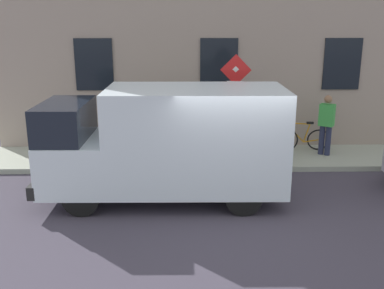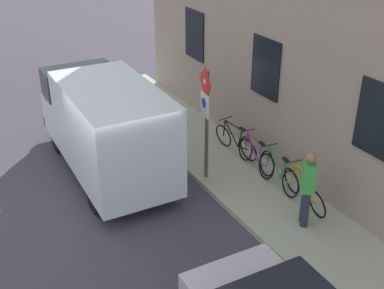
{
  "view_description": "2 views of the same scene",
  "coord_description": "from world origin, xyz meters",
  "px_view_note": "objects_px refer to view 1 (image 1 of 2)",
  "views": [
    {
      "loc": [
        -8.94,
        1.11,
        3.91
      ],
      "look_at": [
        1.53,
        0.85,
        0.94
      ],
      "focal_mm": 41.64,
      "sensor_mm": 36.0,
      "label": 1
    },
    {
      "loc": [
        -3.1,
        -9.44,
        6.55
      ],
      "look_at": [
        2.1,
        -0.04,
        1.01
      ],
      "focal_mm": 46.05,
      "sensor_mm": 36.0,
      "label": 2
    }
  ],
  "objects_px": {
    "bicycle_green": "(269,138)",
    "bicycle_purple": "(237,138)",
    "sign_post_stacked": "(235,95)",
    "pedestrian": "(326,123)",
    "bicycle_orange": "(300,138)",
    "delivery_van": "(168,141)",
    "bicycle_black": "(205,138)"
  },
  "relations": [
    {
      "from": "sign_post_stacked",
      "to": "bicycle_purple",
      "type": "relative_size",
      "value": 1.63
    },
    {
      "from": "delivery_van",
      "to": "pedestrian",
      "type": "distance_m",
      "value": 5.2
    },
    {
      "from": "delivery_van",
      "to": "pedestrian",
      "type": "height_order",
      "value": "delivery_van"
    },
    {
      "from": "sign_post_stacked",
      "to": "bicycle_green",
      "type": "bearing_deg",
      "value": -41.12
    },
    {
      "from": "bicycle_orange",
      "to": "delivery_van",
      "type": "bearing_deg",
      "value": 48.75
    },
    {
      "from": "bicycle_orange",
      "to": "bicycle_purple",
      "type": "distance_m",
      "value": 1.88
    },
    {
      "from": "bicycle_purple",
      "to": "pedestrian",
      "type": "distance_m",
      "value": 2.57
    },
    {
      "from": "sign_post_stacked",
      "to": "delivery_van",
      "type": "height_order",
      "value": "sign_post_stacked"
    },
    {
      "from": "sign_post_stacked",
      "to": "delivery_van",
      "type": "xyz_separation_m",
      "value": [
        -1.91,
        1.67,
        -0.69
      ]
    },
    {
      "from": "sign_post_stacked",
      "to": "delivery_van",
      "type": "relative_size",
      "value": 0.52
    },
    {
      "from": "bicycle_orange",
      "to": "bicycle_green",
      "type": "xyz_separation_m",
      "value": [
        -0.0,
        0.94,
        0.0
      ]
    },
    {
      "from": "bicycle_purple",
      "to": "pedestrian",
      "type": "bearing_deg",
      "value": 173.74
    },
    {
      "from": "sign_post_stacked",
      "to": "bicycle_black",
      "type": "bearing_deg",
      "value": 26.67
    },
    {
      "from": "pedestrian",
      "to": "bicycle_green",
      "type": "bearing_deg",
      "value": -74.17
    },
    {
      "from": "bicycle_green",
      "to": "pedestrian",
      "type": "relative_size",
      "value": 1.0
    },
    {
      "from": "bicycle_orange",
      "to": "bicycle_black",
      "type": "distance_m",
      "value": 2.81
    },
    {
      "from": "bicycle_green",
      "to": "bicycle_black",
      "type": "height_order",
      "value": "same"
    },
    {
      "from": "delivery_van",
      "to": "bicycle_purple",
      "type": "bearing_deg",
      "value": -119.49
    },
    {
      "from": "bicycle_black",
      "to": "sign_post_stacked",
      "type": "bearing_deg",
      "value": 110.24
    },
    {
      "from": "sign_post_stacked",
      "to": "bicycle_black",
      "type": "distance_m",
      "value": 2.15
    },
    {
      "from": "sign_post_stacked",
      "to": "bicycle_purple",
      "type": "xyz_separation_m",
      "value": [
        1.36,
        -0.25,
        -1.51
      ]
    },
    {
      "from": "bicycle_orange",
      "to": "pedestrian",
      "type": "bearing_deg",
      "value": 148.64
    },
    {
      "from": "delivery_van",
      "to": "bicycle_purple",
      "type": "relative_size",
      "value": 3.12
    },
    {
      "from": "bicycle_orange",
      "to": "bicycle_green",
      "type": "relative_size",
      "value": 1.0
    },
    {
      "from": "bicycle_green",
      "to": "pedestrian",
      "type": "bearing_deg",
      "value": 168.48
    },
    {
      "from": "sign_post_stacked",
      "to": "bicycle_purple",
      "type": "bearing_deg",
      "value": -10.52
    },
    {
      "from": "delivery_van",
      "to": "bicycle_orange",
      "type": "xyz_separation_m",
      "value": [
        3.28,
        -3.8,
        -0.82
      ]
    },
    {
      "from": "bicycle_green",
      "to": "bicycle_purple",
      "type": "xyz_separation_m",
      "value": [
        -0.0,
        0.94,
        0.0
      ]
    },
    {
      "from": "bicycle_green",
      "to": "delivery_van",
      "type": "bearing_deg",
      "value": 54.8
    },
    {
      "from": "bicycle_black",
      "to": "pedestrian",
      "type": "relative_size",
      "value": 1.0
    },
    {
      "from": "sign_post_stacked",
      "to": "pedestrian",
      "type": "xyz_separation_m",
      "value": [
        0.89,
        -2.71,
        -0.95
      ]
    },
    {
      "from": "delivery_van",
      "to": "pedestrian",
      "type": "bearing_deg",
      "value": -146.52
    }
  ]
}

